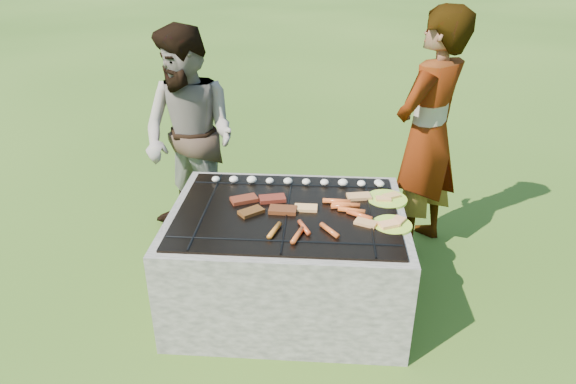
# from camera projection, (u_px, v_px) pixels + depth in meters

# --- Properties ---
(lawn) EXTENTS (60.00, 60.00, 0.00)m
(lawn) POSITION_uv_depth(u_px,v_px,m) (287.00, 299.00, 3.10)
(lawn) COLOR #274812
(lawn) RESTS_ON ground
(fire_pit) EXTENTS (1.30, 1.00, 0.62)m
(fire_pit) POSITION_uv_depth(u_px,v_px,m) (287.00, 260.00, 2.97)
(fire_pit) COLOR gray
(fire_pit) RESTS_ON ground
(mushrooms) EXTENTS (1.05, 0.07, 0.04)m
(mushrooms) POSITION_uv_depth(u_px,v_px,m) (303.00, 181.00, 3.11)
(mushrooms) COLOR beige
(mushrooms) RESTS_ON fire_pit
(pork_slabs) EXTENTS (0.39, 0.29, 0.02)m
(pork_slabs) POSITION_uv_depth(u_px,v_px,m) (264.00, 204.00, 2.86)
(pork_slabs) COLOR #99391B
(pork_slabs) RESTS_ON fire_pit
(sausages) EXTENTS (0.54, 0.47, 0.03)m
(sausages) POSITION_uv_depth(u_px,v_px,m) (329.00, 216.00, 2.74)
(sausages) COLOR orange
(sausages) RESTS_ON fire_pit
(bread_on_grate) EXTENTS (0.45, 0.40, 0.02)m
(bread_on_grate) POSITION_uv_depth(u_px,v_px,m) (343.00, 206.00, 2.85)
(bread_on_grate) COLOR #E3AB74
(bread_on_grate) RESTS_ON fire_pit
(plate_far) EXTENTS (0.26, 0.26, 0.03)m
(plate_far) POSITION_uv_depth(u_px,v_px,m) (387.00, 199.00, 2.95)
(plate_far) COLOR yellow
(plate_far) RESTS_ON fire_pit
(plate_near) EXTENTS (0.27, 0.27, 0.03)m
(plate_near) POSITION_uv_depth(u_px,v_px,m) (392.00, 224.00, 2.69)
(plate_near) COLOR #C3E135
(plate_near) RESTS_ON fire_pit
(cook) EXTENTS (0.68, 0.70, 1.62)m
(cook) POSITION_uv_depth(u_px,v_px,m) (428.00, 135.00, 3.32)
(cook) COLOR gray
(cook) RESTS_ON ground
(bystander) EXTENTS (0.90, 0.83, 1.48)m
(bystander) POSITION_uv_depth(u_px,v_px,m) (190.00, 138.00, 3.47)
(bystander) COLOR gray
(bystander) RESTS_ON ground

